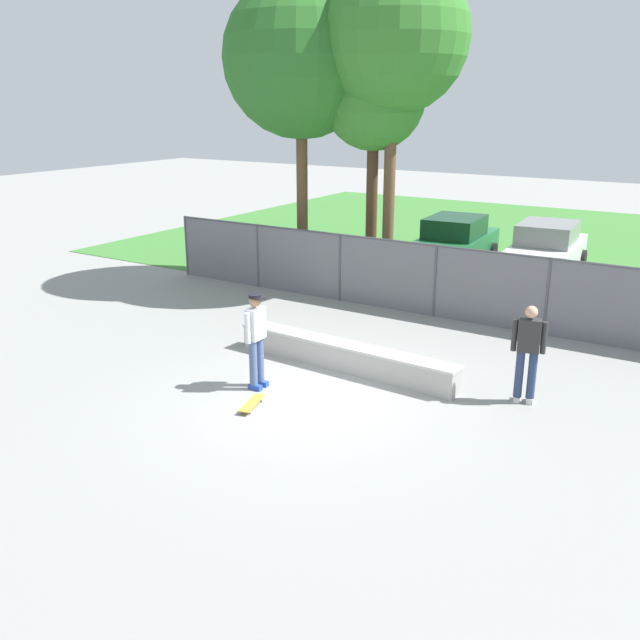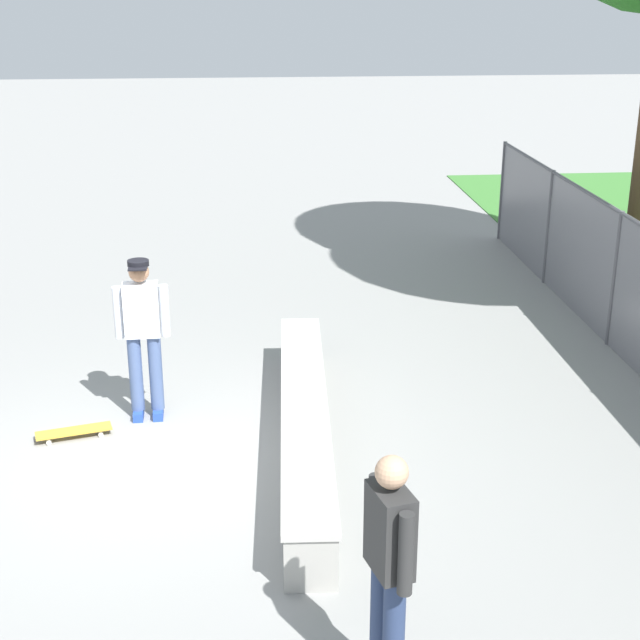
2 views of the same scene
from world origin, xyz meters
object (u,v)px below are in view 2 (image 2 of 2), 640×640
concrete_ledge (304,425)px  skateboard (74,431)px  skateboarder (143,331)px  bystander (389,566)px

concrete_ledge → skateboard: bearing=-100.8°
skateboard → concrete_ledge: bearing=79.2°
skateboarder → skateboard: (0.45, -0.76, -0.96)m
skateboarder → bystander: bearing=24.1°
bystander → skateboard: bearing=-145.6°
skateboard → bystander: bearing=34.4°
concrete_ledge → skateboarder: 2.08m
skateboarder → bystander: skateboarder is taller
concrete_ledge → bystander: (3.58, 0.31, 0.73)m
concrete_ledge → skateboarder: (-0.92, -1.70, 0.75)m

